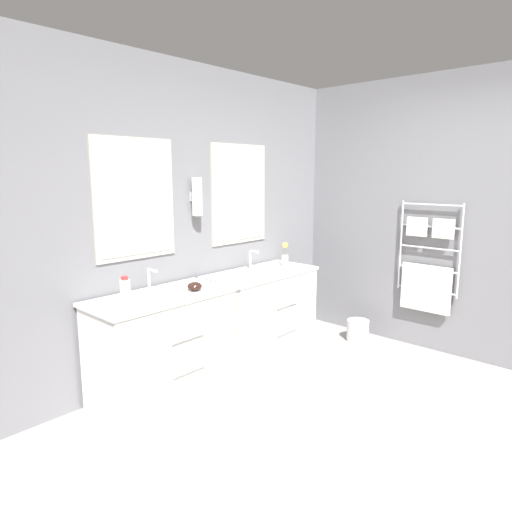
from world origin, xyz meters
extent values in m
plane|color=#9E9993|center=(0.00, 0.00, 0.00)|extent=(16.00, 16.00, 0.00)
cube|color=slate|center=(0.00, 2.18, 1.30)|extent=(5.04, 0.06, 2.60)
cube|color=#BCB7A8|center=(-0.62, 2.14, 1.51)|extent=(0.70, 0.01, 0.92)
cube|color=#B2BCBA|center=(-0.62, 2.13, 1.51)|extent=(0.63, 0.01, 0.85)
cube|color=#BCB7A8|center=(0.51, 2.14, 1.51)|extent=(0.70, 0.01, 0.92)
cube|color=#B2BCBA|center=(0.51, 2.13, 1.51)|extent=(0.63, 0.01, 0.85)
cylinder|color=white|center=(-0.05, 2.09, 1.51)|extent=(0.09, 0.09, 0.32)
cube|color=silver|center=(-0.05, 2.14, 1.51)|extent=(0.05, 0.02, 0.08)
cube|color=slate|center=(1.75, 0.97, 1.30)|extent=(0.06, 4.22, 2.60)
cylinder|color=silver|center=(1.69, 0.50, 1.00)|extent=(0.02, 0.02, 0.88)
cylinder|color=silver|center=(1.69, 1.07, 1.00)|extent=(0.02, 0.02, 0.88)
cylinder|color=silver|center=(1.69, 0.78, 1.41)|extent=(0.02, 0.57, 0.02)
cylinder|color=silver|center=(1.69, 0.78, 1.21)|extent=(0.02, 0.57, 0.02)
cylinder|color=silver|center=(1.69, 0.78, 1.00)|extent=(0.02, 0.57, 0.02)
cylinder|color=silver|center=(1.69, 0.78, 0.80)|extent=(0.02, 0.57, 0.02)
cylinder|color=silver|center=(1.69, 0.78, 0.59)|extent=(0.02, 0.57, 0.02)
cube|color=silver|center=(1.67, 0.78, 0.61)|extent=(0.04, 0.48, 0.45)
cube|color=silver|center=(1.67, 0.66, 1.20)|extent=(0.04, 0.19, 0.18)
cube|color=silver|center=(1.67, 0.91, 1.20)|extent=(0.04, 0.19, 0.18)
cube|color=white|center=(-0.62, 1.86, 0.39)|extent=(1.06, 0.51, 0.78)
ellipsoid|color=white|center=(-0.62, 1.61, 0.39)|extent=(0.97, 0.11, 0.66)
cube|color=white|center=(-0.62, 1.86, 0.79)|extent=(1.09, 0.53, 0.03)
ellipsoid|color=white|center=(-0.62, 1.84, 0.77)|extent=(0.43, 0.37, 0.07)
cylinder|color=silver|center=(-0.62, 1.55, 0.55)|extent=(0.29, 0.01, 0.01)
cylinder|color=silver|center=(-0.62, 1.55, 0.30)|extent=(0.29, 0.01, 0.01)
cube|color=white|center=(0.51, 1.86, 0.39)|extent=(1.06, 0.51, 0.78)
ellipsoid|color=white|center=(0.51, 1.61, 0.39)|extent=(0.97, 0.11, 0.66)
cube|color=white|center=(0.51, 1.86, 0.79)|extent=(1.09, 0.53, 0.03)
ellipsoid|color=white|center=(0.51, 1.84, 0.77)|extent=(0.43, 0.37, 0.07)
cylinder|color=silver|center=(0.51, 1.55, 0.55)|extent=(0.29, 0.01, 0.01)
cylinder|color=silver|center=(0.51, 1.55, 0.30)|extent=(0.29, 0.01, 0.01)
cylinder|color=silver|center=(-0.62, 2.00, 0.90)|extent=(0.02, 0.02, 0.18)
cylinder|color=silver|center=(-0.62, 1.95, 0.98)|extent=(0.02, 0.10, 0.02)
cylinder|color=silver|center=(-0.69, 2.00, 0.82)|extent=(0.03, 0.03, 0.04)
cylinder|color=silver|center=(-0.55, 2.00, 0.82)|extent=(0.03, 0.03, 0.04)
cylinder|color=silver|center=(0.51, 2.00, 0.90)|extent=(0.02, 0.02, 0.18)
cylinder|color=silver|center=(0.51, 1.95, 0.98)|extent=(0.02, 0.10, 0.02)
cylinder|color=silver|center=(0.44, 2.00, 0.82)|extent=(0.03, 0.03, 0.04)
cylinder|color=silver|center=(0.58, 2.00, 0.82)|extent=(0.03, 0.03, 0.04)
cylinder|color=silver|center=(-0.96, 1.78, 0.90)|extent=(0.07, 0.07, 0.19)
cylinder|color=red|center=(-0.96, 1.78, 1.01)|extent=(0.05, 0.05, 0.02)
ellipsoid|color=black|center=(-0.36, 1.77, 0.84)|extent=(0.11, 0.11, 0.07)
cylinder|color=silver|center=(0.84, 1.85, 0.86)|extent=(0.06, 0.06, 0.11)
cylinder|color=#477238|center=(0.84, 1.85, 0.96)|extent=(0.01, 0.01, 0.10)
sphere|color=#E5BF47|center=(0.84, 1.85, 1.01)|extent=(0.06, 0.06, 0.06)
cylinder|color=silver|center=(1.44, 1.36, 0.11)|extent=(0.22, 0.22, 0.22)
torus|color=silver|center=(1.44, 1.36, 0.21)|extent=(0.23, 0.23, 0.01)
camera|label=1|loc=(-2.56, -0.88, 1.70)|focal=32.00mm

